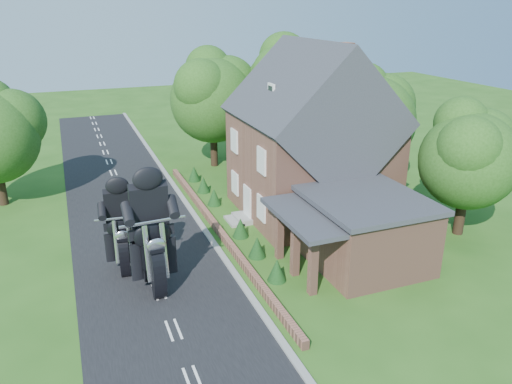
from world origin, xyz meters
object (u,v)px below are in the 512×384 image
object	(u,v)px
house	(311,143)
garden_wall	(218,229)
annex	(362,229)
motorcycle_lead	(154,272)
motorcycle_follow	(125,257)

from	to	relation	value
house	garden_wall	bearing A→B (deg)	-170.83
annex	motorcycle_lead	bearing A→B (deg)	173.99
motorcycle_lead	annex	bearing A→B (deg)	170.99
garden_wall	house	xyz separation A→B (m)	(6.19, 1.00, 4.14)
garden_wall	house	bearing A→B (deg)	9.17
motorcycle_lead	motorcycle_follow	bearing A→B (deg)	-69.08
annex	motorcycle_lead	distance (m)	10.06
motorcycle_lead	house	bearing A→B (deg)	-154.49
motorcycle_lead	garden_wall	bearing A→B (deg)	-135.78
house	motorcycle_follow	bearing A→B (deg)	-163.33
garden_wall	motorcycle_lead	distance (m)	6.51
garden_wall	motorcycle_follow	size ratio (longest dim) A/B	14.26
garden_wall	annex	world-z (taller)	annex
garden_wall	annex	bearing A→B (deg)	-46.16
garden_wall	motorcycle_lead	world-z (taller)	motorcycle_lead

